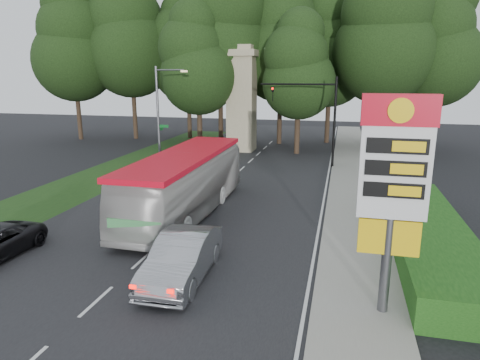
% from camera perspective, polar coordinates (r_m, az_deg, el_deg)
% --- Properties ---
extents(ground, '(120.00, 120.00, 0.00)m').
position_cam_1_polar(ground, '(15.21, -19.61, -15.98)').
color(ground, black).
rests_on(ground, ground).
extents(road_surface, '(14.00, 80.00, 0.02)m').
position_cam_1_polar(road_surface, '(25.22, -4.78, -3.10)').
color(road_surface, black).
rests_on(road_surface, ground).
extents(sidewalk_right, '(3.00, 80.00, 0.12)m').
position_cam_1_polar(sidewalk_right, '(24.03, 14.91, -4.29)').
color(sidewalk_right, gray).
rests_on(sidewalk_right, ground).
extents(grass_verge_left, '(5.00, 50.00, 0.02)m').
position_cam_1_polar(grass_verge_left, '(34.38, -16.79, 0.96)').
color(grass_verge_left, '#193814').
rests_on(grass_verge_left, ground).
extents(hedge, '(3.00, 14.00, 1.20)m').
position_cam_1_polar(hedge, '(20.41, 23.69, -6.69)').
color(hedge, '#184813').
rests_on(hedge, ground).
extents(gas_station_pylon, '(2.10, 0.45, 6.85)m').
position_cam_1_polar(gas_station_pylon, '(13.28, 19.83, 0.35)').
color(gas_station_pylon, '#59595E').
rests_on(gas_station_pylon, ground).
extents(traffic_signal_mast, '(6.10, 0.35, 7.20)m').
position_cam_1_polar(traffic_signal_mast, '(35.03, 10.38, 9.28)').
color(traffic_signal_mast, black).
rests_on(traffic_signal_mast, ground).
extents(streetlight_signs, '(2.75, 0.98, 8.00)m').
position_cam_1_polar(streetlight_signs, '(36.11, -10.59, 9.03)').
color(streetlight_signs, '#59595E').
rests_on(streetlight_signs, ground).
extents(monument, '(3.00, 3.00, 10.05)m').
position_cam_1_polar(monument, '(42.06, 0.23, 10.84)').
color(monument, '#99906D').
rests_on(monument, ground).
extents(tree_far_west, '(8.96, 8.96, 17.60)m').
position_cam_1_polar(tree_far_west, '(53.06, -21.43, 16.59)').
color(tree_far_west, '#2D2116').
rests_on(tree_far_west, ground).
extents(tree_west_mid, '(9.80, 9.80, 19.25)m').
position_cam_1_polar(tree_west_mid, '(51.79, -14.46, 18.29)').
color(tree_west_mid, '#2D2116').
rests_on(tree_west_mid, ground).
extents(tree_west_near, '(8.40, 8.40, 16.50)m').
position_cam_1_polar(tree_west_near, '(51.09, -7.02, 16.80)').
color(tree_west_near, '#2D2116').
rests_on(tree_west_near, ground).
extents(tree_center_left, '(10.08, 10.08, 19.80)m').
position_cam_1_polar(tree_center_left, '(45.89, -2.72, 19.73)').
color(tree_center_left, '#2D2116').
rests_on(tree_center_left, ground).
extents(tree_center_right, '(9.24, 9.24, 18.15)m').
position_cam_1_polar(tree_center_right, '(46.49, 5.53, 18.37)').
color(tree_center_right, '#2D2116').
rests_on(tree_center_right, ground).
extents(tree_east_near, '(8.12, 8.12, 15.95)m').
position_cam_1_polar(tree_east_near, '(47.95, 12.02, 16.40)').
color(tree_east_near, '#2D2116').
rests_on(tree_east_near, ground).
extents(tree_east_mid, '(9.52, 9.52, 18.70)m').
position_cam_1_polar(tree_east_mid, '(44.17, 18.80, 18.40)').
color(tree_east_mid, '#2D2116').
rests_on(tree_east_mid, ground).
extents(tree_far_east, '(8.68, 8.68, 17.05)m').
position_cam_1_polar(tree_far_east, '(46.71, 24.85, 16.36)').
color(tree_far_east, '#2D2116').
rests_on(tree_far_east, ground).
extents(tree_monument_left, '(7.28, 7.28, 14.30)m').
position_cam_1_polar(tree_monument_left, '(42.16, -5.59, 15.64)').
color(tree_monument_left, '#2D2116').
rests_on(tree_monument_left, ground).
extents(tree_monument_right, '(6.72, 6.72, 13.20)m').
position_cam_1_polar(tree_monument_right, '(40.59, 7.90, 14.70)').
color(tree_monument_right, '#2D2116').
rests_on(tree_monument_right, ground).
extents(transit_bus, '(3.12, 12.08, 3.34)m').
position_cam_1_polar(transit_bus, '(22.97, -7.29, -0.57)').
color(transit_bus, beige).
rests_on(transit_bus, ground).
extents(sedan_silver, '(1.96, 5.21, 1.70)m').
position_cam_1_polar(sedan_silver, '(16.07, -7.71, -10.17)').
color(sedan_silver, '#97999E').
rests_on(sedan_silver, ground).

